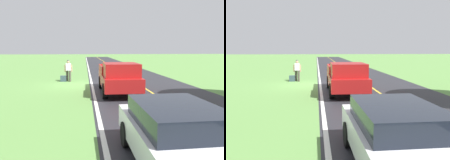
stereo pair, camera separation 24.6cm
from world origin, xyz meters
The scene contains 8 objects.
ground_plane centered at (0.00, 0.00, 0.00)m, with size 200.00×200.00×0.00m, color #609347.
road_surface centered at (-4.37, 0.00, 0.00)m, with size 7.25×120.00×0.00m, color #28282D.
lane_edge_line centered at (-0.92, 0.00, 0.01)m, with size 0.16×117.60×0.00m, color silver.
lane_centre_line centered at (-4.37, 0.00, 0.01)m, with size 0.14×117.60×0.00m, color gold.
hitchhiker_walking centered at (0.88, -2.03, 0.98)m, with size 0.62×0.51×1.75m.
suitcase_carried centered at (1.30, -1.94, 0.24)m, with size 0.20×0.46×0.48m, color #384C56.
pickup_truck_passing centered at (-2.38, 3.39, 0.97)m, with size 2.13×5.42×1.82m.
sedan_ahead_same_lane centered at (-2.36, 12.17, 0.75)m, with size 1.97×4.42×1.41m.
Camera 2 is at (-0.66, 16.67, 2.58)m, focal length 36.99 mm.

